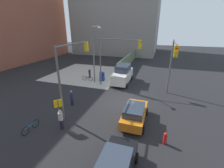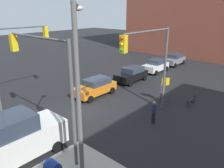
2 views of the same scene
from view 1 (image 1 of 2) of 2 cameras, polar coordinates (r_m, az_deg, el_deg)
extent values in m
plane|color=black|center=(16.57, 4.53, -7.37)|extent=(120.00, 120.00, 0.00)
cube|color=#ADA89E|center=(27.41, -9.44, 4.02)|extent=(12.00, 12.00, 0.01)
cube|color=#607056|center=(32.58, 6.25, 9.03)|extent=(17.99, 0.12, 2.40)
cube|color=gray|center=(52.18, 2.85, 23.94)|extent=(20.00, 24.00, 21.25)
cylinder|color=brown|center=(54.69, -20.95, 21.18)|extent=(1.80, 1.80, 18.61)
cylinder|color=#59595B|center=(13.27, -19.24, -0.52)|extent=(0.18, 0.18, 6.50)
cylinder|color=#59595B|center=(14.64, -14.61, 14.57)|extent=(5.17, 0.12, 0.12)
cube|color=yellow|center=(16.93, -9.72, 13.89)|extent=(0.32, 0.36, 1.00)
sphere|color=red|center=(17.05, -9.50, 15.04)|extent=(0.18, 0.18, 0.18)
sphere|color=orange|center=(17.08, -9.44, 13.97)|extent=(0.18, 0.18, 0.18)
sphere|color=green|center=(17.12, -9.37, 12.91)|extent=(0.18, 0.18, 0.18)
cylinder|color=#59595B|center=(19.33, 21.24, 5.77)|extent=(0.18, 0.18, 6.50)
cylinder|color=#59595B|center=(16.56, 22.96, 14.30)|extent=(4.57, 0.12, 0.12)
cube|color=yellow|center=(14.36, 23.24, 11.33)|extent=(0.32, 0.36, 1.00)
sphere|color=red|center=(14.14, 23.48, 12.49)|extent=(0.18, 0.18, 0.18)
sphere|color=orange|center=(14.18, 23.29, 11.22)|extent=(0.18, 0.18, 0.18)
sphere|color=green|center=(14.23, 23.11, 9.95)|extent=(0.18, 0.18, 0.18)
cylinder|color=#59595B|center=(20.79, -4.44, 8.11)|extent=(0.18, 0.18, 6.50)
cylinder|color=#59595B|center=(19.49, 2.73, 16.61)|extent=(0.12, 5.22, 0.12)
cube|color=yellow|center=(19.02, 10.55, 14.58)|extent=(0.36, 0.32, 1.00)
sphere|color=red|center=(18.96, 11.18, 15.50)|extent=(0.18, 0.18, 0.18)
sphere|color=orange|center=(18.99, 11.11, 14.54)|extent=(0.18, 0.18, 0.18)
sphere|color=green|center=(19.03, 11.04, 13.58)|extent=(0.18, 0.18, 0.18)
cylinder|color=slate|center=(21.79, -7.01, 10.62)|extent=(0.20, 0.20, 8.00)
cylinder|color=slate|center=(20.33, -6.21, 20.98)|extent=(1.74, 1.79, 0.10)
ellipsoid|color=silver|center=(19.22, -4.76, 20.59)|extent=(0.56, 0.36, 0.24)
cylinder|color=#4C4C4C|center=(13.33, -19.45, -10.25)|extent=(0.08, 0.08, 2.40)
cube|color=yellow|center=(12.93, -19.90, -7.01)|extent=(0.48, 0.48, 0.64)
cube|color=navy|center=(23.21, -3.82, 2.63)|extent=(0.56, 0.64, 1.15)
cylinder|color=navy|center=(23.03, -3.85, 3.99)|extent=(0.56, 0.64, 0.56)
cylinder|color=red|center=(11.89, 19.50, -19.19)|extent=(0.26, 0.26, 0.80)
sphere|color=red|center=(11.64, 19.76, -17.60)|extent=(0.24, 0.24, 0.24)
cube|color=orange|center=(13.48, 8.64, -11.33)|extent=(4.24, 1.80, 0.75)
cube|color=#2D3847|center=(12.86, 8.53, -9.65)|extent=(2.37, 1.58, 0.55)
cylinder|color=black|center=(15.02, 6.09, -9.24)|extent=(0.64, 0.22, 0.64)
cylinder|color=black|center=(14.83, 13.01, -10.13)|extent=(0.64, 0.22, 0.64)
cylinder|color=black|center=(12.66, 3.21, -15.52)|extent=(0.64, 0.22, 0.64)
cylinder|color=black|center=(12.43, 11.61, -16.76)|extent=(0.64, 0.22, 0.64)
cube|color=#2D3847|center=(8.56, 0.66, -28.38)|extent=(2.30, 1.58, 0.55)
cylinder|color=black|center=(10.62, -1.41, -24.14)|extent=(0.64, 0.22, 0.64)
cylinder|color=black|center=(10.33, 9.14, -26.05)|extent=(0.64, 0.22, 0.64)
cube|color=white|center=(22.28, 4.00, 3.05)|extent=(5.40, 2.10, 1.40)
cube|color=#2D3847|center=(22.36, 4.34, 6.18)|extent=(3.02, 1.85, 0.90)
cylinder|color=black|center=(20.61, 5.52, -0.58)|extent=(0.64, 0.22, 0.64)
cylinder|color=black|center=(21.12, -0.04, 0.07)|extent=(0.64, 0.22, 0.64)
cylinder|color=black|center=(24.00, 7.47, 2.48)|extent=(0.64, 0.22, 0.64)
cylinder|color=black|center=(24.44, 2.63, 2.98)|extent=(0.64, 0.22, 0.64)
cylinder|color=navy|center=(24.54, -8.56, 4.64)|extent=(0.36, 0.36, 0.60)
sphere|color=tan|center=(24.43, -8.61, 5.55)|extent=(0.21, 0.21, 0.21)
cylinder|color=#1E1E2D|center=(24.73, -8.48, 3.13)|extent=(0.28, 0.28, 0.76)
cylinder|color=navy|center=(16.32, -15.19, -4.15)|extent=(0.36, 0.36, 0.64)
sphere|color=tan|center=(16.15, -15.33, -2.77)|extent=(0.22, 0.22, 0.22)
cylinder|color=#1E1E2D|center=(16.63, -14.96, -6.40)|extent=(0.28, 0.28, 0.81)
cylinder|color=#B2B2B7|center=(12.85, -19.03, -11.54)|extent=(0.36, 0.36, 0.67)
sphere|color=tan|center=(12.63, -19.27, -9.81)|extent=(0.23, 0.23, 0.23)
cylinder|color=#1E1E2D|center=(13.26, -18.64, -14.31)|extent=(0.28, 0.28, 0.85)
torus|color=black|center=(23.88, -10.42, 2.24)|extent=(0.05, 0.71, 0.71)
torus|color=black|center=(23.42, -8.17, 2.00)|extent=(0.05, 0.71, 0.71)
cube|color=maroon|center=(23.59, -9.33, 2.54)|extent=(0.04, 1.04, 0.08)
cylinder|color=maroon|center=(23.40, -8.75, 3.03)|extent=(0.04, 0.04, 0.40)
torus|color=black|center=(14.33, -27.07, -13.26)|extent=(0.71, 0.05, 0.71)
torus|color=black|center=(13.78, -30.12, -15.32)|extent=(0.71, 0.05, 0.71)
cube|color=#1E5999|center=(13.95, -28.69, -13.66)|extent=(1.04, 0.04, 0.08)
cylinder|color=#1E5999|center=(13.68, -29.71, -13.38)|extent=(0.04, 0.04, 0.40)
camera|label=2|loc=(29.07, -14.97, 19.99)|focal=35.00mm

